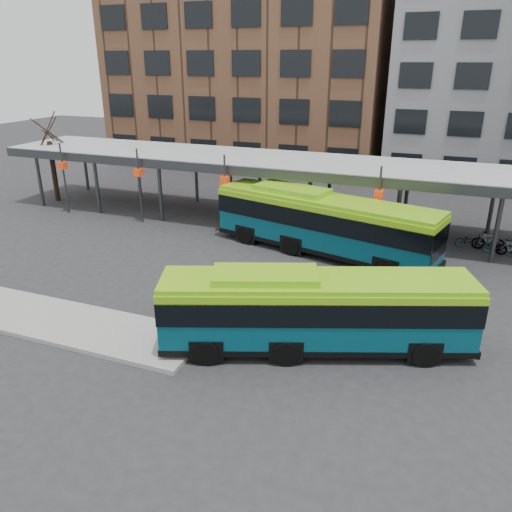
% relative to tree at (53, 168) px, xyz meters
% --- Properties ---
extents(ground, '(120.00, 120.00, 0.00)m').
position_rel_tree_xyz_m(ground, '(18.00, -12.00, -2.43)').
color(ground, '#28282B').
rests_on(ground, ground).
extents(boarding_island, '(14.00, 3.00, 0.18)m').
position_rel_tree_xyz_m(boarding_island, '(12.50, -15.00, -2.34)').
color(boarding_island, gray).
rests_on(boarding_island, ground).
extents(canopy, '(40.00, 6.53, 4.80)m').
position_rel_tree_xyz_m(canopy, '(17.94, 0.87, 1.47)').
color(canopy, '#999B9E').
rests_on(canopy, ground).
extents(tree, '(1.64, 1.64, 5.60)m').
position_rel_tree_xyz_m(tree, '(0.00, 0.00, 0.00)').
color(tree, black).
rests_on(tree, ground).
extents(building_brick, '(26.00, 14.00, 22.00)m').
position_rel_tree_xyz_m(building_brick, '(8.00, 20.00, 8.57)').
color(building_brick, brown).
rests_on(building_brick, ground).
extents(bus_front, '(11.29, 6.14, 3.08)m').
position_rel_tree_xyz_m(bus_front, '(23.44, -13.04, -0.83)').
color(bus_front, '#074656').
rests_on(bus_front, ground).
extents(bus_rear, '(12.75, 5.68, 3.44)m').
position_rel_tree_xyz_m(bus_rear, '(21.29, -3.43, -0.64)').
color(bus_rear, '#074656').
rests_on(bus_rear, ground).
extents(bike_rack, '(4.76, 1.49, 1.05)m').
position_rel_tree_xyz_m(bike_rack, '(30.44, 0.11, -1.98)').
color(bike_rack, slate).
rests_on(bike_rack, ground).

